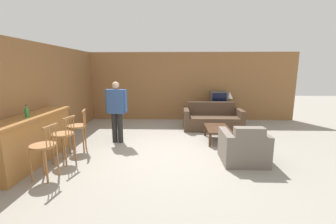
# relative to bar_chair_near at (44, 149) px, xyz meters

# --- Properties ---
(ground_plane) EXTENTS (24.00, 24.00, 0.00)m
(ground_plane) POSITION_rel_bar_chair_near_xyz_m (2.22, 1.29, -0.56)
(ground_plane) COLOR gray
(wall_back) EXTENTS (9.40, 0.08, 2.60)m
(wall_back) POSITION_rel_bar_chair_near_xyz_m (2.22, 5.02, 0.74)
(wall_back) COLOR olive
(wall_back) RESTS_ON ground_plane
(wall_left) EXTENTS (0.08, 8.73, 2.60)m
(wall_left) POSITION_rel_bar_chair_near_xyz_m (-0.98, 2.66, 0.74)
(wall_left) COLOR olive
(wall_left) RESTS_ON ground_plane
(bar_counter) EXTENTS (0.55, 2.32, 1.03)m
(bar_counter) POSITION_rel_bar_chair_near_xyz_m (-0.65, 0.71, -0.04)
(bar_counter) COLOR #A87038
(bar_counter) RESTS_ON ground_plane
(bar_chair_near) EXTENTS (0.49, 0.49, 1.01)m
(bar_chair_near) POSITION_rel_bar_chair_near_xyz_m (0.00, 0.00, 0.00)
(bar_chair_near) COLOR #996638
(bar_chair_near) RESTS_ON ground_plane
(bar_chair_mid) EXTENTS (0.52, 0.52, 1.01)m
(bar_chair_mid) POSITION_rel_bar_chair_near_xyz_m (-0.00, 0.72, 0.00)
(bar_chair_mid) COLOR #996638
(bar_chair_mid) RESTS_ON ground_plane
(bar_chair_far) EXTENTS (0.52, 0.52, 1.01)m
(bar_chair_far) POSITION_rel_bar_chair_near_xyz_m (-0.00, 1.40, 0.00)
(bar_chair_far) COLOR #996638
(bar_chair_far) RESTS_ON ground_plane
(couch_far) EXTENTS (1.91, 0.93, 0.86)m
(couch_far) POSITION_rel_bar_chair_near_xyz_m (3.57, 3.63, -0.26)
(couch_far) COLOR #4C3828
(couch_far) RESTS_ON ground_plane
(armchair_near) EXTENTS (0.91, 0.89, 0.84)m
(armchair_near) POSITION_rel_bar_chair_near_xyz_m (3.80, 0.88, -0.25)
(armchair_near) COLOR #70665B
(armchair_near) RESTS_ON ground_plane
(coffee_table) EXTENTS (0.62, 1.07, 0.38)m
(coffee_table) POSITION_rel_bar_chair_near_xyz_m (3.51, 2.31, -0.23)
(coffee_table) COLOR #472D1E
(coffee_table) RESTS_ON ground_plane
(tv_unit) EXTENTS (1.11, 0.46, 0.60)m
(tv_unit) POSITION_rel_bar_chair_near_xyz_m (3.94, 4.65, -0.26)
(tv_unit) COLOR #513823
(tv_unit) RESTS_ON ground_plane
(tv) EXTENTS (0.59, 0.42, 0.55)m
(tv) POSITION_rel_bar_chair_near_xyz_m (3.94, 4.65, 0.31)
(tv) COLOR #4C4C4C
(tv) RESTS_ON tv_unit
(bottle) EXTENTS (0.08, 0.08, 0.25)m
(bottle) POSITION_rel_bar_chair_near_xyz_m (-0.61, 0.55, 0.58)
(bottle) COLOR #2D7F3D
(bottle) RESTS_ON bar_counter
(table_lamp) EXTENTS (0.24, 0.24, 0.53)m
(table_lamp) POSITION_rel_bar_chair_near_xyz_m (4.36, 4.65, 0.42)
(table_lamp) COLOR brown
(table_lamp) RESTS_ON tv_unit
(person_by_window) EXTENTS (0.59, 0.24, 1.64)m
(person_by_window) POSITION_rel_bar_chair_near_xyz_m (0.77, 2.11, 0.36)
(person_by_window) COLOR black
(person_by_window) RESTS_ON ground_plane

